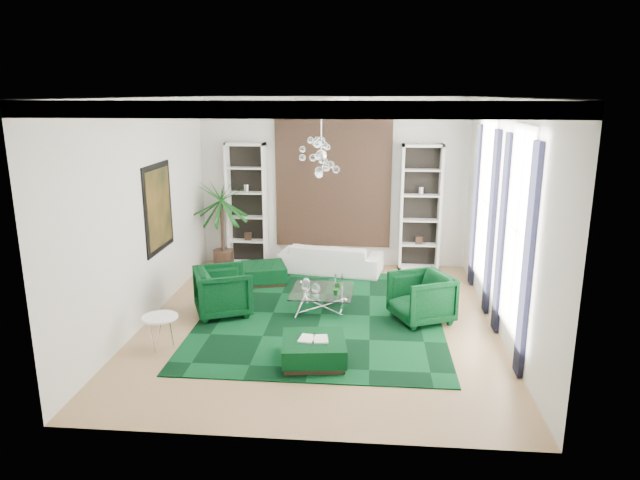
# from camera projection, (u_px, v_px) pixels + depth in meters

# --- Properties ---
(floor) EXTENTS (6.00, 7.00, 0.02)m
(floor) POSITION_uv_depth(u_px,v_px,m) (320.00, 322.00, 9.93)
(floor) COLOR #A78358
(floor) RESTS_ON ground
(ceiling) EXTENTS (6.00, 7.00, 0.02)m
(ceiling) POSITION_uv_depth(u_px,v_px,m) (320.00, 96.00, 8.97)
(ceiling) COLOR white
(ceiling) RESTS_ON ground
(wall_back) EXTENTS (6.00, 0.02, 3.80)m
(wall_back) POSITION_uv_depth(u_px,v_px,m) (333.00, 183.00, 12.84)
(wall_back) COLOR silver
(wall_back) RESTS_ON ground
(wall_front) EXTENTS (6.00, 0.02, 3.80)m
(wall_front) POSITION_uv_depth(u_px,v_px,m) (291.00, 283.00, 6.07)
(wall_front) COLOR silver
(wall_front) RESTS_ON ground
(wall_left) EXTENTS (0.02, 7.00, 3.80)m
(wall_left) POSITION_uv_depth(u_px,v_px,m) (144.00, 212.00, 9.71)
(wall_left) COLOR silver
(wall_left) RESTS_ON ground
(wall_right) EXTENTS (0.02, 7.00, 3.80)m
(wall_right) POSITION_uv_depth(u_px,v_px,m) (505.00, 218.00, 9.20)
(wall_right) COLOR silver
(wall_right) RESTS_ON ground
(crown_molding) EXTENTS (6.00, 7.00, 0.18)m
(crown_molding) POSITION_uv_depth(u_px,v_px,m) (320.00, 104.00, 9.00)
(crown_molding) COLOR white
(crown_molding) RESTS_ON ceiling
(ceiling_medallion) EXTENTS (0.90, 0.90, 0.05)m
(ceiling_medallion) POSITION_uv_depth(u_px,v_px,m) (321.00, 99.00, 9.27)
(ceiling_medallion) COLOR white
(ceiling_medallion) RESTS_ON ceiling
(tapestry) EXTENTS (2.50, 0.06, 2.80)m
(tapestry) POSITION_uv_depth(u_px,v_px,m) (333.00, 183.00, 12.79)
(tapestry) COLOR black
(tapestry) RESTS_ON wall_back
(shelving_left) EXTENTS (0.90, 0.38, 2.80)m
(shelving_left) POSITION_uv_depth(u_px,v_px,m) (247.00, 205.00, 12.93)
(shelving_left) COLOR white
(shelving_left) RESTS_ON floor
(shelving_right) EXTENTS (0.90, 0.38, 2.80)m
(shelving_right) POSITION_uv_depth(u_px,v_px,m) (420.00, 208.00, 12.61)
(shelving_right) COLOR white
(shelving_right) RESTS_ON floor
(painting) EXTENTS (0.04, 1.30, 1.60)m
(painting) POSITION_uv_depth(u_px,v_px,m) (159.00, 208.00, 10.29)
(painting) COLOR black
(painting) RESTS_ON wall_left
(window_near) EXTENTS (0.03, 1.10, 2.90)m
(window_near) POSITION_uv_depth(u_px,v_px,m) (518.00, 231.00, 8.33)
(window_near) COLOR white
(window_near) RESTS_ON wall_right
(curtain_near_a) EXTENTS (0.07, 0.30, 3.25)m
(curtain_near_a) POSITION_uv_depth(u_px,v_px,m) (528.00, 263.00, 7.64)
(curtain_near_a) COLOR black
(curtain_near_a) RESTS_ON floor
(curtain_near_b) EXTENTS (0.07, 0.30, 3.25)m
(curtain_near_b) POSITION_uv_depth(u_px,v_px,m) (502.00, 235.00, 9.15)
(curtain_near_b) COLOR black
(curtain_near_b) RESTS_ON floor
(window_far) EXTENTS (0.03, 1.10, 2.90)m
(window_far) POSITION_uv_depth(u_px,v_px,m) (486.00, 201.00, 10.65)
(window_far) COLOR white
(window_far) RESTS_ON wall_right
(curtain_far_a) EXTENTS (0.07, 0.30, 3.25)m
(curtain_far_a) POSITION_uv_depth(u_px,v_px,m) (491.00, 224.00, 9.96)
(curtain_far_a) COLOR black
(curtain_far_a) RESTS_ON floor
(curtain_far_b) EXTENTS (0.07, 0.30, 3.25)m
(curtain_far_b) POSITION_uv_depth(u_px,v_px,m) (476.00, 206.00, 11.46)
(curtain_far_b) COLOR black
(curtain_far_b) RESTS_ON floor
(rug) EXTENTS (4.20, 5.00, 0.02)m
(rug) POSITION_uv_depth(u_px,v_px,m) (321.00, 315.00, 10.21)
(rug) COLOR black
(rug) RESTS_ON floor
(sofa) EXTENTS (2.33, 1.23, 0.65)m
(sofa) POSITION_uv_depth(u_px,v_px,m) (331.00, 258.00, 12.60)
(sofa) COLOR white
(sofa) RESTS_ON floor
(armchair_left) EXTENTS (1.23, 1.22, 0.86)m
(armchair_left) POSITION_uv_depth(u_px,v_px,m) (223.00, 291.00, 10.16)
(armchair_left) COLOR black
(armchair_left) RESTS_ON floor
(armchair_right) EXTENTS (1.23, 1.22, 0.85)m
(armchair_right) POSITION_uv_depth(u_px,v_px,m) (421.00, 298.00, 9.87)
(armchair_right) COLOR black
(armchair_right) RESTS_ON floor
(coffee_table) EXTENTS (1.14, 1.14, 0.38)m
(coffee_table) POSITION_uv_depth(u_px,v_px,m) (322.00, 300.00, 10.41)
(coffee_table) COLOR white
(coffee_table) RESTS_ON floor
(ottoman_side) EXTENTS (1.09, 1.09, 0.39)m
(ottoman_side) POSITION_uv_depth(u_px,v_px,m) (264.00, 274.00, 11.92)
(ottoman_side) COLOR black
(ottoman_side) RESTS_ON floor
(ottoman_front) EXTENTS (1.02, 1.02, 0.37)m
(ottoman_front) POSITION_uv_depth(u_px,v_px,m) (314.00, 351.00, 8.38)
(ottoman_front) COLOR black
(ottoman_front) RESTS_ON floor
(book) EXTENTS (0.43, 0.29, 0.03)m
(book) POSITION_uv_depth(u_px,v_px,m) (314.00, 338.00, 8.33)
(book) COLOR white
(book) RESTS_ON ottoman_front
(side_table) EXTENTS (0.57, 0.57, 0.53)m
(side_table) POSITION_uv_depth(u_px,v_px,m) (161.00, 333.00, 8.81)
(side_table) COLOR white
(side_table) RESTS_ON floor
(palm) EXTENTS (1.91, 1.91, 2.54)m
(palm) POSITION_uv_depth(u_px,v_px,m) (222.00, 213.00, 12.66)
(palm) COLOR #124D16
(palm) RESTS_ON floor
(chandelier) EXTENTS (0.86, 0.86, 0.70)m
(chandelier) POSITION_uv_depth(u_px,v_px,m) (321.00, 156.00, 9.50)
(chandelier) COLOR white
(chandelier) RESTS_ON ceiling
(table_plant) EXTENTS (0.17, 0.15, 0.25)m
(table_plant) POSITION_uv_depth(u_px,v_px,m) (337.00, 289.00, 10.09)
(table_plant) COLOR #124D16
(table_plant) RESTS_ON coffee_table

